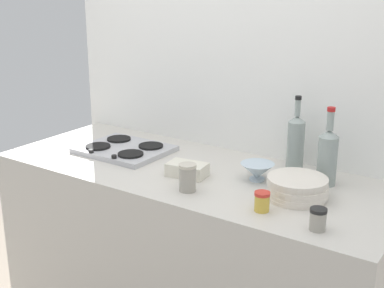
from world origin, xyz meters
The scene contains 11 objects.
counter_block centered at (0.00, 0.00, 0.45)m, with size 1.80×0.70×0.90m, color beige.
backsplash_panel centered at (0.00, 0.38, 1.18)m, with size 1.90×0.06×2.36m, color white.
stovetop_hob centered at (-0.41, 0.03, 0.91)m, with size 0.41×0.33×0.04m.
plate_stack centered at (0.50, -0.03, 0.94)m, with size 0.24×0.24×0.08m.
wine_bottle_leftmost centered at (0.54, 0.17, 1.02)m, with size 0.08×0.08×0.32m.
wine_bottle_mid_left centered at (0.37, 0.25, 1.03)m, with size 0.07×0.07×0.33m.
mixing_bowl centered at (0.29, 0.05, 0.94)m, with size 0.14×0.14×0.07m.
butter_dish centered at (0.02, -0.07, 0.93)m, with size 0.17×0.10×0.06m, color silver.
condiment_jar_front centered at (0.45, -0.21, 0.94)m, with size 0.06×0.06×0.07m.
condiment_jar_rear centered at (0.12, -0.20, 0.96)m, with size 0.07×0.07×0.11m.
condiment_jar_spare centered at (0.67, -0.24, 0.94)m, with size 0.06×0.06×0.08m.
Camera 1 is at (1.22, -1.80, 1.70)m, focal length 49.48 mm.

